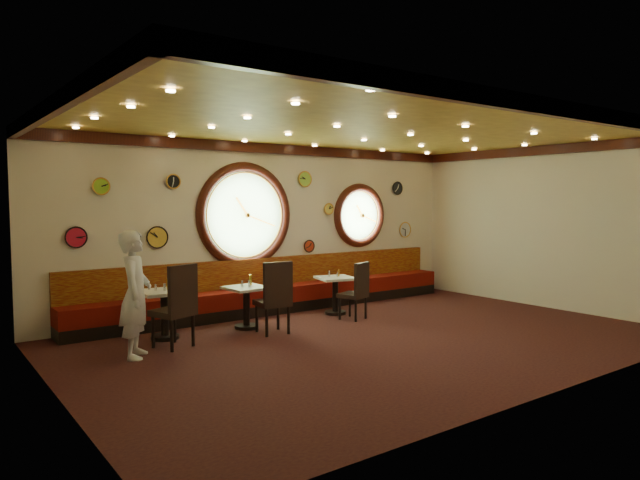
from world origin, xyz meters
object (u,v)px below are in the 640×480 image
at_px(chair_b, 275,293).
at_px(condiment_b_salt, 242,284).
at_px(condiment_a_pepper, 165,287).
at_px(waiter, 135,294).
at_px(table_b, 246,302).
at_px(condiment_b_bottle, 250,280).
at_px(table_c, 335,291).
at_px(condiment_b_pepper, 249,284).
at_px(condiment_c_bottle, 338,273).
at_px(condiment_c_salt, 329,274).
at_px(condiment_a_bottle, 168,284).
at_px(condiment_c_pepper, 337,275).
at_px(condiment_a_salt, 156,287).
at_px(chair_c, 357,287).
at_px(table_a, 164,308).
at_px(chair_a, 178,300).

relative_size(chair_b, condiment_b_salt, 7.19).
height_order(condiment_a_pepper, waiter, waiter).
bearing_deg(condiment_b_salt, table_b, -15.92).
distance_m(condiment_b_salt, waiter, 2.11).
bearing_deg(chair_b, condiment_b_salt, 114.69).
bearing_deg(condiment_b_bottle, table_c, -0.90).
height_order(condiment_b_pepper, condiment_c_bottle, condiment_c_bottle).
xyz_separation_m(condiment_c_salt, condiment_a_bottle, (-3.13, -0.02, 0.08)).
bearing_deg(condiment_c_bottle, table_c, -164.18).
relative_size(condiment_c_salt, condiment_c_pepper, 1.29).
xyz_separation_m(condiment_a_salt, condiment_a_pepper, (0.11, -0.09, 0.01)).
bearing_deg(condiment_c_bottle, chair_c, -98.08).
relative_size(chair_c, waiter, 0.37).
height_order(table_b, condiment_a_pepper, condiment_a_pepper).
bearing_deg(condiment_b_bottle, table_a, 179.82).
xyz_separation_m(condiment_a_salt, condiment_b_bottle, (1.61, -0.06, -0.01)).
xyz_separation_m(table_a, chair_a, (-0.05, -0.65, 0.22)).
bearing_deg(table_a, chair_c, -11.53).
height_order(table_b, chair_c, chair_c).
distance_m(chair_c, condiment_a_bottle, 3.29).
height_order(chair_a, condiment_a_salt, chair_a).
xyz_separation_m(table_b, condiment_c_pepper, (1.95, 0.05, 0.30)).
bearing_deg(condiment_c_pepper, condiment_c_salt, 134.95).
relative_size(chair_c, condiment_b_bottle, 3.51).
height_order(condiment_a_salt, condiment_c_salt, condiment_a_salt).
xyz_separation_m(table_b, table_c, (1.92, 0.07, -0.00)).
bearing_deg(condiment_a_bottle, table_b, -6.33).
height_order(table_c, condiment_a_salt, condiment_a_salt).
bearing_deg(chair_c, condiment_c_salt, 77.61).
bearing_deg(table_c, chair_b, -157.72).
bearing_deg(chair_c, chair_b, 164.45).
distance_m(chair_a, condiment_b_bottle, 1.68).
relative_size(table_a, chair_a, 1.00).
relative_size(table_a, condiment_b_salt, 7.50).
relative_size(chair_c, condiment_c_bottle, 4.57).
xyz_separation_m(condiment_c_salt, condiment_a_pepper, (-3.22, -0.10, 0.05)).
bearing_deg(condiment_a_salt, condiment_a_pepper, -41.18).
distance_m(chair_b, condiment_a_bottle, 1.66).
height_order(table_b, condiment_c_salt, condiment_c_salt).
bearing_deg(condiment_c_bottle, condiment_a_pepper, -179.41).
bearing_deg(table_c, condiment_a_pepper, -179.85).
xyz_separation_m(condiment_a_bottle, waiter, (-0.77, -0.80, 0.02)).
bearing_deg(condiment_a_bottle, chair_a, -100.79).
bearing_deg(condiment_b_salt, waiter, -161.17).
height_order(table_b, condiment_c_pepper, condiment_c_pepper).
bearing_deg(condiment_a_pepper, condiment_c_pepper, -0.17).
relative_size(condiment_a_salt, condiment_a_bottle, 0.58).
bearing_deg(condiment_a_pepper, table_b, -2.52).
relative_size(table_a, chair_c, 1.18).
xyz_separation_m(chair_b, condiment_b_pepper, (-0.14, 0.59, 0.09)).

